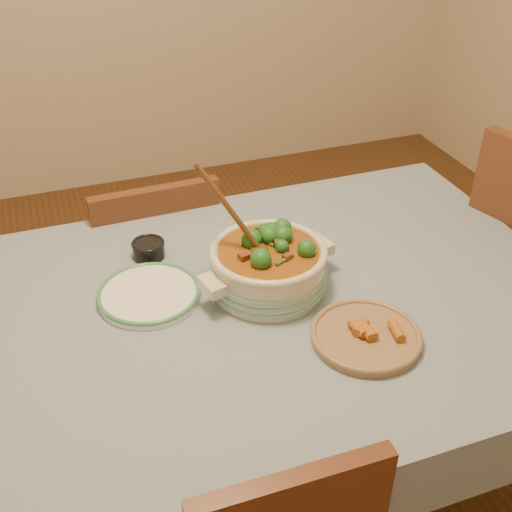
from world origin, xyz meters
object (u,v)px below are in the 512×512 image
Objects in this scene: stew_casserole at (268,264)px; chair_far at (156,271)px; fried_plate at (366,334)px; white_plate at (149,294)px; dining_table at (246,334)px; condiment_bowl at (148,248)px.

stew_casserole is 0.69m from chair_far.
fried_plate is 0.30× the size of chair_far.
chair_far is (0.10, 0.50, -0.29)m from white_plate.
condiment_bowl is at bearing 121.22° from dining_table.
dining_table is at bearing 135.72° from fried_plate.
condiment_bowl is at bearing 78.19° from white_plate.
condiment_bowl reaches higher than dining_table.
stew_casserole is 0.30m from fried_plate.
white_plate is at bearing 143.24° from fried_plate.
condiment_bowl is at bearing 77.01° from chair_far.
fried_plate is (0.43, -0.32, 0.01)m from white_plate.
stew_casserole is at bearing 106.80° from chair_far.
white_plate is (-0.21, 0.11, 0.10)m from dining_table.
fried_plate is at bearing -61.93° from stew_casserole.
stew_casserole is 1.46× the size of fried_plate.
stew_casserole is 3.75× the size of condiment_bowl.
condiment_bowl reaches higher than white_plate.
dining_table is 0.32m from fried_plate.
chair_far is at bearing 111.54° from fried_plate.
dining_table is at bearing -58.78° from condiment_bowl.
chair_far reaches higher than dining_table.
dining_table is 0.36m from condiment_bowl.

